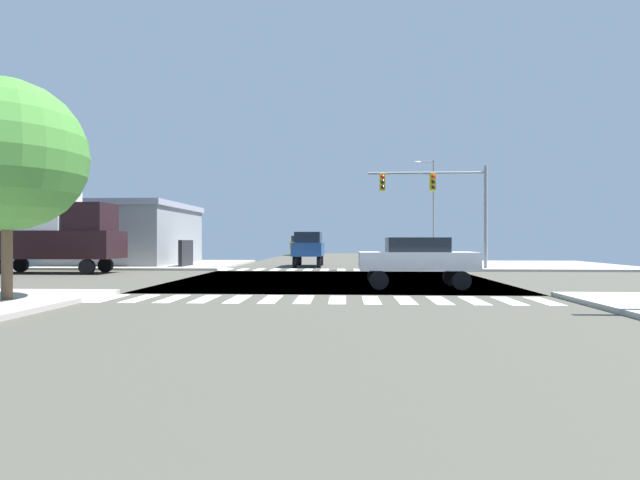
# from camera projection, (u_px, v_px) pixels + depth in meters

# --- Properties ---
(ground) EXTENTS (90.00, 90.00, 0.05)m
(ground) POSITION_uv_depth(u_px,v_px,m) (334.00, 280.00, 21.51)
(ground) COLOR #454339
(sidewalk_corner_ne) EXTENTS (12.00, 12.00, 0.14)m
(sidewalk_corner_ne) POSITION_uv_depth(u_px,v_px,m) (527.00, 265.00, 32.81)
(sidewalk_corner_ne) COLOR #A09B91
(sidewalk_corner_ne) RESTS_ON ground
(sidewalk_corner_nw) EXTENTS (12.00, 12.00, 0.14)m
(sidewalk_corner_nw) POSITION_uv_depth(u_px,v_px,m) (157.00, 264.00, 34.17)
(sidewalk_corner_nw) COLOR #A19F8F
(sidewalk_corner_nw) RESTS_ON ground
(crosswalk_near) EXTENTS (13.50, 2.00, 0.01)m
(crosswalk_near) POSITION_uv_depth(u_px,v_px,m) (321.00, 300.00, 14.23)
(crosswalk_near) COLOR white
(crosswalk_near) RESTS_ON ground
(crosswalk_far) EXTENTS (13.50, 2.00, 0.01)m
(crosswalk_far) POSITION_uv_depth(u_px,v_px,m) (333.00, 270.00, 28.81)
(crosswalk_far) COLOR white
(crosswalk_far) RESTS_ON ground
(traffic_signal_mast) EXTENTS (6.99, 0.55, 6.18)m
(traffic_signal_mast) POSITION_uv_depth(u_px,v_px,m) (439.00, 193.00, 28.25)
(traffic_signal_mast) COLOR gray
(traffic_signal_mast) RESTS_ON ground
(street_lamp) EXTENTS (1.78, 0.32, 8.62)m
(street_lamp) POSITION_uv_depth(u_px,v_px,m) (431.00, 201.00, 40.76)
(street_lamp) COLOR gray
(street_lamp) RESTS_ON ground
(bank_building) EXTENTS (17.70, 9.66, 4.43)m
(bank_building) POSITION_uv_depth(u_px,v_px,m) (75.00, 234.00, 34.86)
(bank_building) COLOR gray
(bank_building) RESTS_ON ground
(sidewalk_tree) EXTENTS (4.18, 4.18, 6.22)m
(sidewalk_tree) POSITION_uv_depth(u_px,v_px,m) (7.00, 155.00, 13.18)
(sidewalk_tree) COLOR brown
(sidewalk_tree) RESTS_ON ground
(suv_nearside_1) EXTENTS (1.96, 4.60, 2.34)m
(suv_nearside_1) POSITION_uv_depth(u_px,v_px,m) (309.00, 246.00, 32.60)
(suv_nearside_1) COLOR black
(suv_nearside_1) RESTS_ON ground
(sedan_farside_1) EXTENTS (4.30, 1.80, 1.88)m
(sedan_farside_1) POSITION_uv_depth(u_px,v_px,m) (417.00, 258.00, 17.85)
(sedan_farside_1) COLOR black
(sedan_farside_1) RESTS_ON ground
(box_truck_queued_1) EXTENTS (7.20, 2.40, 4.85)m
(box_truck_queued_1) POSITION_uv_depth(u_px,v_px,m) (48.00, 226.00, 25.81)
(box_truck_queued_1) COLOR black
(box_truck_queued_1) RESTS_ON ground
(pickup_leading_2) EXTENTS (2.00, 5.10, 2.35)m
(pickup_leading_2) POSITION_uv_depth(u_px,v_px,m) (300.00, 245.00, 58.13)
(pickup_leading_2) COLOR black
(pickup_leading_2) RESTS_ON ground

